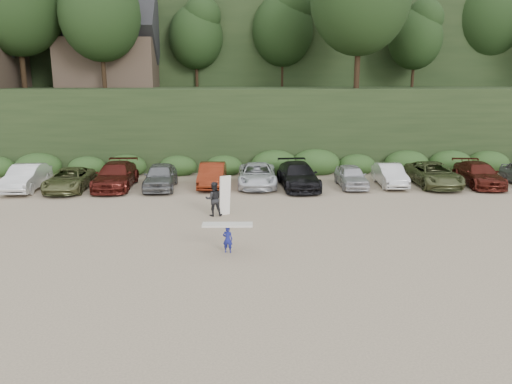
{
  "coord_description": "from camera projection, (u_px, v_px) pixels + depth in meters",
  "views": [
    {
      "loc": [
        -1.66,
        -21.02,
        6.88
      ],
      "look_at": [
        -0.46,
        3.0,
        1.3
      ],
      "focal_mm": 35.0,
      "sensor_mm": 36.0,
      "label": 1
    }
  ],
  "objects": [
    {
      "name": "adult_surfer",
      "position": [
        215.0,
        199.0,
        25.08
      ],
      "size": [
        1.34,
        0.74,
        2.06
      ],
      "color": "black",
      "rests_on": "ground"
    },
    {
      "name": "hillside_backdrop",
      "position": [
        243.0,
        36.0,
        54.5
      ],
      "size": [
        90.0,
        41.5,
        28.0
      ],
      "color": "black",
      "rests_on": "ground"
    },
    {
      "name": "child_surfer",
      "position": [
        228.0,
        233.0,
        19.81
      ],
      "size": [
        2.02,
        0.64,
        1.2
      ],
      "color": "navy",
      "rests_on": "ground"
    },
    {
      "name": "parked_cars",
      "position": [
        274.0,
        176.0,
        31.62
      ],
      "size": [
        39.51,
        6.03,
        1.59
      ],
      "color": "#A8A8AC",
      "rests_on": "ground"
    },
    {
      "name": "ground",
      "position": [
        270.0,
        236.0,
        22.09
      ],
      "size": [
        120.0,
        120.0,
        0.0
      ],
      "primitive_type": "plane",
      "color": "tan",
      "rests_on": "ground"
    }
  ]
}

